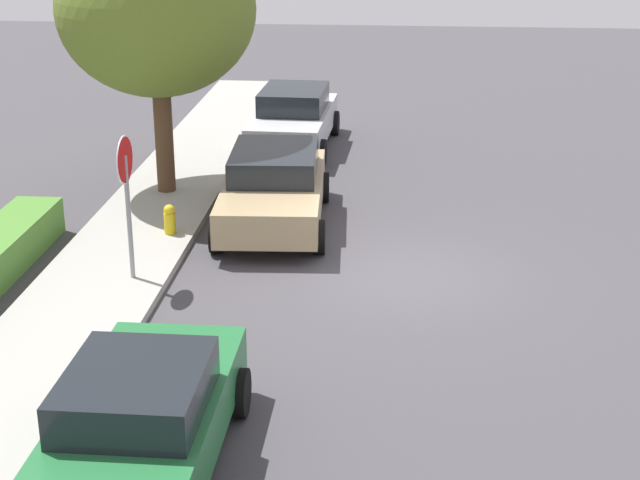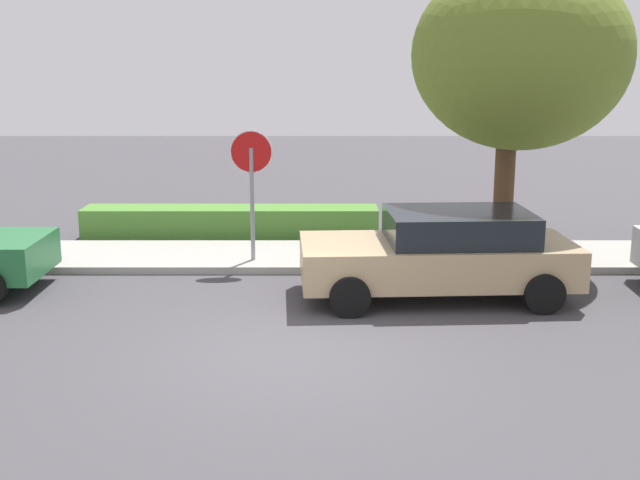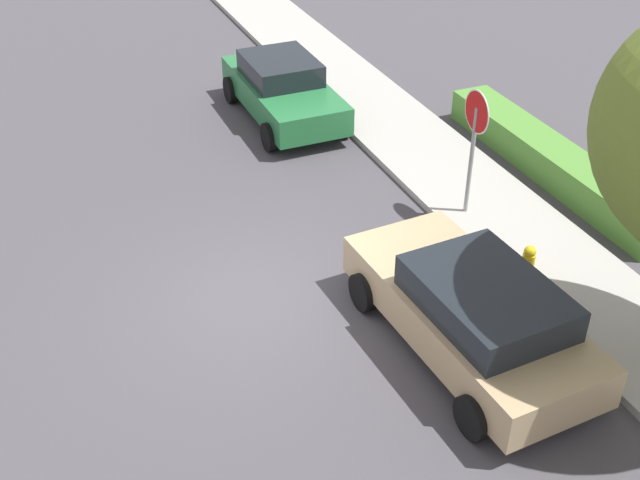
% 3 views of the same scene
% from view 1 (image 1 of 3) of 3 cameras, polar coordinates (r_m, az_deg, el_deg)
% --- Properties ---
extents(ground_plane, '(60.00, 60.00, 0.00)m').
position_cam_1_polar(ground_plane, '(17.11, 4.93, -2.02)').
color(ground_plane, '#423F44').
extents(sidewalk_curb, '(32.00, 2.21, 0.14)m').
position_cam_1_polar(sidewalk_curb, '(17.79, -11.71, -1.23)').
color(sidewalk_curb, '#9E9B93').
rests_on(sidewalk_curb, ground_plane).
extents(stop_sign, '(0.80, 0.08, 2.60)m').
position_cam_1_polar(stop_sign, '(16.32, -11.20, 3.24)').
color(stop_sign, gray).
rests_on(stop_sign, ground_plane).
extents(parked_car_tan, '(4.56, 2.30, 1.46)m').
position_cam_1_polar(parked_car_tan, '(19.30, -2.70, 3.08)').
color(parked_car_tan, tan).
rests_on(parked_car_tan, ground_plane).
extents(parked_car_green, '(4.09, 1.96, 1.44)m').
position_cam_1_polar(parked_car_green, '(11.46, -10.33, -10.25)').
color(parked_car_green, '#236B38').
rests_on(parked_car_green, ground_plane).
extents(parked_car_silver, '(4.43, 2.12, 1.51)m').
position_cam_1_polar(parked_car_silver, '(24.86, -1.55, 7.10)').
color(parked_car_silver, silver).
rests_on(parked_car_silver, ground_plane).
extents(street_tree_near_corner, '(4.09, 4.09, 5.74)m').
position_cam_1_polar(street_tree_near_corner, '(20.80, -9.50, 13.07)').
color(street_tree_near_corner, '#513823').
rests_on(street_tree_near_corner, ground_plane).
extents(fire_hydrant, '(0.30, 0.22, 0.72)m').
position_cam_1_polar(fire_hydrant, '(18.72, -8.73, 1.02)').
color(fire_hydrant, gold).
rests_on(fire_hydrant, ground_plane).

